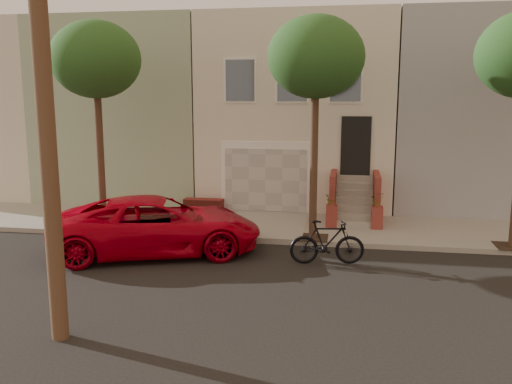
# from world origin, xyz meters

# --- Properties ---
(ground) EXTENTS (90.00, 90.00, 0.00)m
(ground) POSITION_xyz_m (0.00, 0.00, 0.00)
(ground) COLOR black
(ground) RESTS_ON ground
(sidewalk) EXTENTS (40.00, 3.70, 0.15)m
(sidewalk) POSITION_xyz_m (0.00, 5.35, 0.07)
(sidewalk) COLOR gray
(sidewalk) RESTS_ON ground
(house_row) EXTENTS (33.10, 11.70, 7.00)m
(house_row) POSITION_xyz_m (0.00, 11.19, 3.64)
(house_row) COLOR beige
(house_row) RESTS_ON sidewalk
(tree_left) EXTENTS (2.70, 2.57, 6.30)m
(tree_left) POSITION_xyz_m (-5.50, 3.90, 5.26)
(tree_left) COLOR #2D2116
(tree_left) RESTS_ON sidewalk
(tree_mid) EXTENTS (2.70, 2.57, 6.30)m
(tree_mid) POSITION_xyz_m (1.00, 3.90, 5.26)
(tree_mid) COLOR #2D2116
(tree_mid) RESTS_ON sidewalk
(pickup_truck) EXTENTS (6.14, 4.29, 1.56)m
(pickup_truck) POSITION_xyz_m (-3.10, 2.13, 0.78)
(pickup_truck) COLOR #B40015
(pickup_truck) RESTS_ON ground
(motorcycle) EXTENTS (1.96, 0.83, 1.14)m
(motorcycle) POSITION_xyz_m (1.50, 1.94, 0.57)
(motorcycle) COLOR black
(motorcycle) RESTS_ON ground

